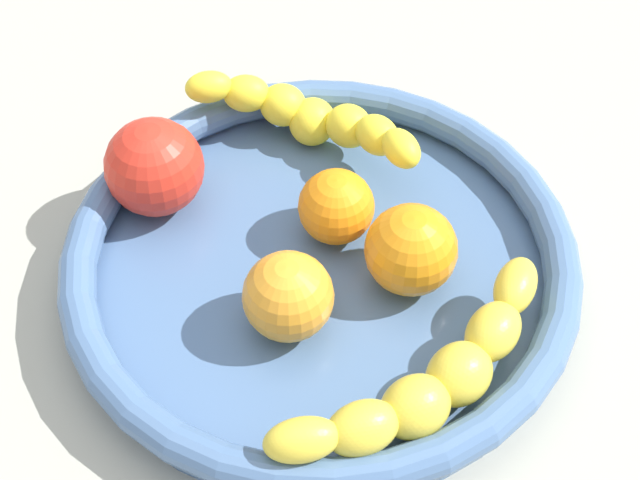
# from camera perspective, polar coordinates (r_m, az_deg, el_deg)

# --- Properties ---
(kitchen_counter) EXTENTS (1.20, 1.20, 0.03)m
(kitchen_counter) POSITION_cam_1_polar(r_m,az_deg,el_deg) (0.67, 0.00, -3.31)
(kitchen_counter) COLOR #9B9C8E
(kitchen_counter) RESTS_ON ground
(fruit_bowl) EXTENTS (0.34, 0.34, 0.04)m
(fruit_bowl) POSITION_cam_1_polar(r_m,az_deg,el_deg) (0.64, 0.00, -1.41)
(fruit_bowl) COLOR #486793
(fruit_bowl) RESTS_ON kitchen_counter
(banana_draped_left) EXTENTS (0.11, 0.17, 0.06)m
(banana_draped_left) POSITION_cam_1_polar(r_m,az_deg,el_deg) (0.71, -0.47, 7.30)
(banana_draped_left) COLOR yellow
(banana_draped_left) RESTS_ON fruit_bowl
(banana_draped_right) EXTENTS (0.14, 0.18, 0.04)m
(banana_draped_right) POSITION_cam_1_polar(r_m,az_deg,el_deg) (0.57, 6.52, -8.17)
(banana_draped_right) COLOR yellow
(banana_draped_right) RESTS_ON fruit_bowl
(orange_front) EXTENTS (0.06, 0.06, 0.06)m
(orange_front) POSITION_cam_1_polar(r_m,az_deg,el_deg) (0.62, 5.40, -0.58)
(orange_front) COLOR orange
(orange_front) RESTS_ON fruit_bowl
(orange_mid_left) EXTENTS (0.05, 0.05, 0.05)m
(orange_mid_left) POSITION_cam_1_polar(r_m,az_deg,el_deg) (0.65, 0.97, 1.98)
(orange_mid_left) COLOR orange
(orange_mid_left) RESTS_ON fruit_bowl
(orange_mid_right) EXTENTS (0.06, 0.06, 0.06)m
(orange_mid_right) POSITION_cam_1_polar(r_m,az_deg,el_deg) (0.60, -1.90, -3.34)
(orange_mid_right) COLOR orange
(orange_mid_right) RESTS_ON fruit_bowl
(tomato_red) EXTENTS (0.07, 0.07, 0.07)m
(tomato_red) POSITION_cam_1_polar(r_m,az_deg,el_deg) (0.67, -9.76, 4.27)
(tomato_red) COLOR red
(tomato_red) RESTS_ON fruit_bowl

